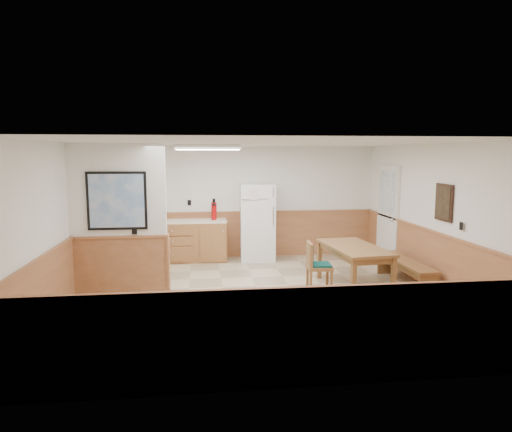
{
  "coord_description": "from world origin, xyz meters",
  "views": [
    {
      "loc": [
        -0.94,
        -7.22,
        2.33
      ],
      "look_at": [
        -0.01,
        0.4,
        1.28
      ],
      "focal_mm": 32.0,
      "sensor_mm": 36.0,
      "label": 1
    }
  ],
  "objects": [
    {
      "name": "ground",
      "position": [
        0.0,
        0.0,
        0.0
      ],
      "size": [
        6.0,
        6.0,
        0.0
      ],
      "primitive_type": "plane",
      "color": "#C7B28E",
      "rests_on": "ground"
    },
    {
      "name": "ceiling",
      "position": [
        0.0,
        0.0,
        2.5
      ],
      "size": [
        6.0,
        6.0,
        0.02
      ],
      "primitive_type": "cube",
      "color": "silver",
      "rests_on": "back_wall"
    },
    {
      "name": "back_wall",
      "position": [
        0.0,
        3.0,
        1.25
      ],
      "size": [
        6.0,
        0.02,
        2.5
      ],
      "primitive_type": "cube",
      "color": "white",
      "rests_on": "ground"
    },
    {
      "name": "right_wall",
      "position": [
        3.0,
        0.0,
        1.25
      ],
      "size": [
        0.02,
        6.0,
        2.5
      ],
      "primitive_type": "cube",
      "color": "white",
      "rests_on": "ground"
    },
    {
      "name": "left_wall",
      "position": [
        -3.0,
        0.0,
        1.25
      ],
      "size": [
        0.02,
        6.0,
        2.5
      ],
      "primitive_type": "cube",
      "color": "white",
      "rests_on": "ground"
    },
    {
      "name": "wainscot_back",
      "position": [
        0.0,
        2.98,
        0.5
      ],
      "size": [
        6.0,
        0.04,
        1.0
      ],
      "primitive_type": "cube",
      "color": "#B77549",
      "rests_on": "ground"
    },
    {
      "name": "wainscot_right",
      "position": [
        2.98,
        0.0,
        0.5
      ],
      "size": [
        0.04,
        6.0,
        1.0
      ],
      "primitive_type": "cube",
      "color": "#B77549",
      "rests_on": "ground"
    },
    {
      "name": "wainscot_left",
      "position": [
        -2.98,
        0.0,
        0.5
      ],
      "size": [
        0.04,
        6.0,
        1.0
      ],
      "primitive_type": "cube",
      "color": "#B77549",
      "rests_on": "ground"
    },
    {
      "name": "partition_wall",
      "position": [
        -2.25,
        0.19,
        1.23
      ],
      "size": [
        1.5,
        0.2,
        2.5
      ],
      "color": "white",
      "rests_on": "ground"
    },
    {
      "name": "kitchen_counter",
      "position": [
        -1.21,
        2.68,
        0.46
      ],
      "size": [
        2.2,
        0.61,
        1.0
      ],
      "color": "#AB743C",
      "rests_on": "ground"
    },
    {
      "name": "exterior_door",
      "position": [
        2.96,
        1.9,
        1.05
      ],
      "size": [
        0.07,
        1.02,
        2.15
      ],
      "color": "white",
      "rests_on": "ground"
    },
    {
      "name": "kitchen_window",
      "position": [
        -2.1,
        2.98,
        1.55
      ],
      "size": [
        0.8,
        0.04,
        1.0
      ],
      "color": "white",
      "rests_on": "back_wall"
    },
    {
      "name": "wall_painting",
      "position": [
        2.97,
        -0.3,
        1.55
      ],
      "size": [
        0.04,
        0.5,
        0.6
      ],
      "color": "black",
      "rests_on": "right_wall"
    },
    {
      "name": "fluorescent_fixture",
      "position": [
        -0.8,
        1.3,
        2.45
      ],
      "size": [
        1.2,
        0.3,
        0.09
      ],
      "color": "white",
      "rests_on": "ceiling"
    },
    {
      "name": "refrigerator",
      "position": [
        0.28,
        2.63,
        0.84
      ],
      "size": [
        0.77,
        0.74,
        1.68
      ],
      "rotation": [
        0.0,
        0.0,
        -0.04
      ],
      "color": "white",
      "rests_on": "ground"
    },
    {
      "name": "dining_table",
      "position": [
        1.67,
        0.24,
        0.65
      ],
      "size": [
        0.97,
        1.69,
        0.75
      ],
      "rotation": [
        0.0,
        0.0,
        0.11
      ],
      "color": "#9B6339",
      "rests_on": "ground"
    },
    {
      "name": "dining_bench",
      "position": [
        2.67,
        0.33,
        0.35
      ],
      "size": [
        0.4,
        1.73,
        0.45
      ],
      "rotation": [
        0.0,
        0.0,
        0.01
      ],
      "color": "#9B6339",
      "rests_on": "ground"
    },
    {
      "name": "dining_chair",
      "position": [
        0.96,
        0.17,
        0.5
      ],
      "size": [
        0.59,
        0.44,
        0.85
      ],
      "rotation": [
        0.0,
        0.0,
        -0.07
      ],
      "color": "#9B6339",
      "rests_on": "ground"
    },
    {
      "name": "fire_extinguisher",
      "position": [
        -0.66,
        2.67,
        1.1
      ],
      "size": [
        0.12,
        0.12,
        0.46
      ],
      "rotation": [
        0.0,
        0.0,
        -0.01
      ],
      "color": "#B3090C",
      "rests_on": "kitchen_counter"
    },
    {
      "name": "soap_bottle",
      "position": [
        -2.28,
        2.69,
        1.01
      ],
      "size": [
        0.08,
        0.08,
        0.23
      ],
      "primitive_type": "cylinder",
      "rotation": [
        0.0,
        0.0,
        -0.06
      ],
      "color": "#198D2C",
      "rests_on": "kitchen_counter"
    }
  ]
}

